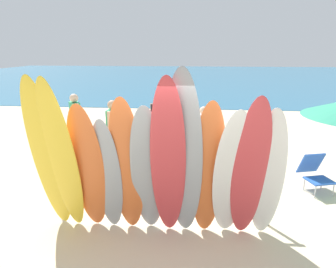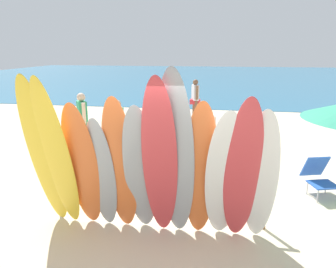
{
  "view_description": "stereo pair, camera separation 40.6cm",
  "coord_description": "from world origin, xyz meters",
  "px_view_note": "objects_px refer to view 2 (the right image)",
  "views": [
    {
      "loc": [
        0.61,
        -5.01,
        2.97
      ],
      "look_at": [
        0.0,
        1.34,
        1.24
      ],
      "focal_mm": 33.52,
      "sensor_mm": 36.0,
      "label": 1
    },
    {
      "loc": [
        1.01,
        -4.96,
        2.97
      ],
      "look_at": [
        0.0,
        1.34,
        1.24
      ],
      "focal_mm": 33.52,
      "sensor_mm": 36.0,
      "label": 2
    }
  ],
  "objects_px": {
    "surfboard_orange_8": "(200,172)",
    "beachgoer_by_water": "(117,128)",
    "surfboard_grey_3": "(102,175)",
    "beachgoer_near_rack": "(164,118)",
    "beach_chair_red": "(318,175)",
    "surfboard_yellow_1": "(57,157)",
    "beachgoer_photographing": "(195,96)",
    "beachgoer_midbeach": "(207,131)",
    "beachgoer_strolling": "(83,118)",
    "surfboard_orange_4": "(120,166)",
    "surfboard_yellow_0": "(44,155)",
    "surfboard_grey_5": "(140,171)",
    "surfboard_white_9": "(224,178)",
    "surfboard_red_10": "(242,174)",
    "surfboard_rack": "(156,187)",
    "surfboard_orange_2": "(82,167)",
    "surfboard_grey_7": "(176,158)",
    "surfboard_red_6": "(160,162)",
    "surfboard_white_11": "(261,179)"
  },
  "relations": [
    {
      "from": "surfboard_yellow_0",
      "to": "beach_chair_red",
      "type": "xyz_separation_m",
      "value": [
        4.85,
        2.16,
        -0.9
      ]
    },
    {
      "from": "surfboard_grey_3",
      "to": "beachgoer_near_rack",
      "type": "xyz_separation_m",
      "value": [
        0.17,
        4.92,
        -0.12
      ]
    },
    {
      "from": "surfboard_grey_3",
      "to": "surfboard_grey_7",
      "type": "distance_m",
      "value": 1.29
    },
    {
      "from": "beachgoer_midbeach",
      "to": "beachgoer_near_rack",
      "type": "distance_m",
      "value": 2.01
    },
    {
      "from": "beachgoer_strolling",
      "to": "beachgoer_by_water",
      "type": "bearing_deg",
      "value": 22.66
    },
    {
      "from": "surfboard_orange_4",
      "to": "beachgoer_by_water",
      "type": "relative_size",
      "value": 1.36
    },
    {
      "from": "surfboard_white_9",
      "to": "surfboard_red_10",
      "type": "height_order",
      "value": "surfboard_red_10"
    },
    {
      "from": "surfboard_orange_8",
      "to": "beach_chair_red",
      "type": "xyz_separation_m",
      "value": [
        2.36,
        2.02,
        -0.72
      ]
    },
    {
      "from": "surfboard_yellow_1",
      "to": "surfboard_red_6",
      "type": "relative_size",
      "value": 1.0
    },
    {
      "from": "surfboard_rack",
      "to": "surfboard_white_9",
      "type": "relative_size",
      "value": 1.69
    },
    {
      "from": "surfboard_orange_4",
      "to": "surfboard_red_10",
      "type": "relative_size",
      "value": 0.96
    },
    {
      "from": "surfboard_orange_8",
      "to": "beachgoer_by_water",
      "type": "relative_size",
      "value": 1.35
    },
    {
      "from": "surfboard_grey_5",
      "to": "beachgoer_midbeach",
      "type": "distance_m",
      "value": 3.65
    },
    {
      "from": "surfboard_grey_5",
      "to": "surfboard_white_9",
      "type": "relative_size",
      "value": 1.0
    },
    {
      "from": "surfboard_red_6",
      "to": "surfboard_yellow_0",
      "type": "bearing_deg",
      "value": 178.7
    },
    {
      "from": "surfboard_white_11",
      "to": "surfboard_grey_3",
      "type": "bearing_deg",
      "value": -176.43
    },
    {
      "from": "surfboard_red_6",
      "to": "surfboard_orange_8",
      "type": "distance_m",
      "value": 0.65
    },
    {
      "from": "surfboard_yellow_0",
      "to": "beachgoer_strolling",
      "type": "bearing_deg",
      "value": 105.88
    },
    {
      "from": "surfboard_white_11",
      "to": "beachgoer_near_rack",
      "type": "relative_size",
      "value": 1.5
    },
    {
      "from": "surfboard_grey_7",
      "to": "surfboard_orange_2",
      "type": "bearing_deg",
      "value": -176.24
    },
    {
      "from": "beachgoer_strolling",
      "to": "surfboard_orange_4",
      "type": "bearing_deg",
      "value": -3.04
    },
    {
      "from": "surfboard_white_11",
      "to": "beachgoer_strolling",
      "type": "relative_size",
      "value": 1.3
    },
    {
      "from": "surfboard_white_11",
      "to": "surfboard_grey_7",
      "type": "bearing_deg",
      "value": -173.21
    },
    {
      "from": "surfboard_yellow_0",
      "to": "surfboard_white_9",
      "type": "relative_size",
      "value": 1.21
    },
    {
      "from": "surfboard_red_6",
      "to": "surfboard_white_11",
      "type": "distance_m",
      "value": 1.52
    },
    {
      "from": "surfboard_rack",
      "to": "surfboard_orange_8",
      "type": "bearing_deg",
      "value": -30.56
    },
    {
      "from": "surfboard_yellow_1",
      "to": "surfboard_red_10",
      "type": "height_order",
      "value": "surfboard_yellow_1"
    },
    {
      "from": "surfboard_yellow_1",
      "to": "beachgoer_photographing",
      "type": "height_order",
      "value": "surfboard_yellow_1"
    },
    {
      "from": "surfboard_grey_3",
      "to": "surfboard_grey_5",
      "type": "bearing_deg",
      "value": 0.39
    },
    {
      "from": "surfboard_rack",
      "to": "surfboard_white_9",
      "type": "distance_m",
      "value": 1.35
    },
    {
      "from": "surfboard_orange_8",
      "to": "beachgoer_midbeach",
      "type": "relative_size",
      "value": 1.52
    },
    {
      "from": "surfboard_grey_5",
      "to": "surfboard_red_10",
      "type": "relative_size",
      "value": 0.93
    },
    {
      "from": "beachgoer_photographing",
      "to": "beach_chair_red",
      "type": "xyz_separation_m",
      "value": [
        3.12,
        -6.93,
        -0.56
      ]
    },
    {
      "from": "surfboard_orange_4",
      "to": "beachgoer_midbeach",
      "type": "height_order",
      "value": "surfboard_orange_4"
    },
    {
      "from": "surfboard_grey_5",
      "to": "beach_chair_red",
      "type": "height_order",
      "value": "surfboard_grey_5"
    },
    {
      "from": "surfboard_yellow_1",
      "to": "beachgoer_near_rack",
      "type": "height_order",
      "value": "surfboard_yellow_1"
    },
    {
      "from": "surfboard_grey_3",
      "to": "beach_chair_red",
      "type": "relative_size",
      "value": 2.46
    },
    {
      "from": "beach_chair_red",
      "to": "surfboard_yellow_0",
      "type": "bearing_deg",
      "value": -172.09
    },
    {
      "from": "surfboard_rack",
      "to": "beachgoer_midbeach",
      "type": "height_order",
      "value": "beachgoer_midbeach"
    },
    {
      "from": "surfboard_orange_2",
      "to": "surfboard_grey_7",
      "type": "xyz_separation_m",
      "value": [
        1.53,
        -0.06,
        0.27
      ]
    },
    {
      "from": "surfboard_yellow_0",
      "to": "surfboard_orange_2",
      "type": "bearing_deg",
      "value": 11.08
    },
    {
      "from": "surfboard_orange_2",
      "to": "surfboard_grey_7",
      "type": "bearing_deg",
      "value": 0.2
    },
    {
      "from": "beachgoer_midbeach",
      "to": "beachgoer_photographing",
      "type": "xyz_separation_m",
      "value": [
        -0.73,
        5.46,
        0.11
      ]
    },
    {
      "from": "surfboard_yellow_1",
      "to": "surfboard_red_10",
      "type": "distance_m",
      "value": 2.87
    },
    {
      "from": "surfboard_yellow_1",
      "to": "surfboard_red_10",
      "type": "relative_size",
      "value": 1.11
    },
    {
      "from": "beachgoer_midbeach",
      "to": "beachgoer_photographing",
      "type": "bearing_deg",
      "value": -36.46
    },
    {
      "from": "surfboard_rack",
      "to": "surfboard_red_10",
      "type": "height_order",
      "value": "surfboard_red_10"
    },
    {
      "from": "surfboard_white_9",
      "to": "beachgoer_photographing",
      "type": "relative_size",
      "value": 1.32
    },
    {
      "from": "beachgoer_midbeach",
      "to": "beach_chair_red",
      "type": "xyz_separation_m",
      "value": [
        2.39,
        -1.47,
        -0.46
      ]
    },
    {
      "from": "surfboard_grey_7",
      "to": "beach_chair_red",
      "type": "height_order",
      "value": "surfboard_grey_7"
    }
  ]
}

